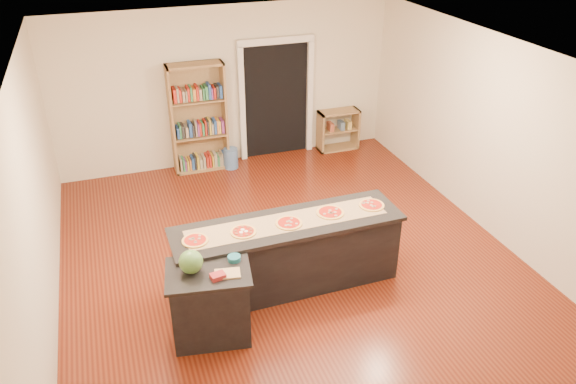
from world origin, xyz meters
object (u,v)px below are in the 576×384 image
object	(u,v)px
kitchen_island	(288,254)
bookshelf	(198,118)
low_shelf	(338,130)
side_counter	(211,303)
watermelon	(191,262)
waste_bin	(231,158)

from	to	relation	value
kitchen_island	bookshelf	world-z (taller)	bookshelf
kitchen_island	bookshelf	distance (m)	3.74
low_shelf	side_counter	bearing A→B (deg)	-128.54
watermelon	side_counter	bearing A→B (deg)	-14.72
bookshelf	waste_bin	distance (m)	0.94
kitchen_island	waste_bin	size ratio (longest dim) A/B	7.65
waste_bin	watermelon	xyz separation A→B (m)	(-1.41, -4.09, 0.84)
waste_bin	watermelon	distance (m)	4.41
side_counter	bookshelf	bearing A→B (deg)	89.51
side_counter	bookshelf	world-z (taller)	bookshelf
side_counter	watermelon	bearing A→B (deg)	174.69
side_counter	bookshelf	xyz separation A→B (m)	(0.75, 4.28, 0.51)
side_counter	watermelon	xyz separation A→B (m)	(-0.16, 0.04, 0.57)
bookshelf	watermelon	world-z (taller)	bookshelf
kitchen_island	side_counter	xyz separation A→B (m)	(-1.11, -0.58, -0.02)
low_shelf	watermelon	distance (m)	5.58
side_counter	bookshelf	size ratio (longest dim) A/B	0.47
kitchen_island	low_shelf	world-z (taller)	kitchen_island
low_shelf	watermelon	size ratio (longest dim) A/B	3.03
side_counter	waste_bin	size ratio (longest dim) A/B	2.43
low_shelf	watermelon	world-z (taller)	watermelon
watermelon	waste_bin	bearing A→B (deg)	70.98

